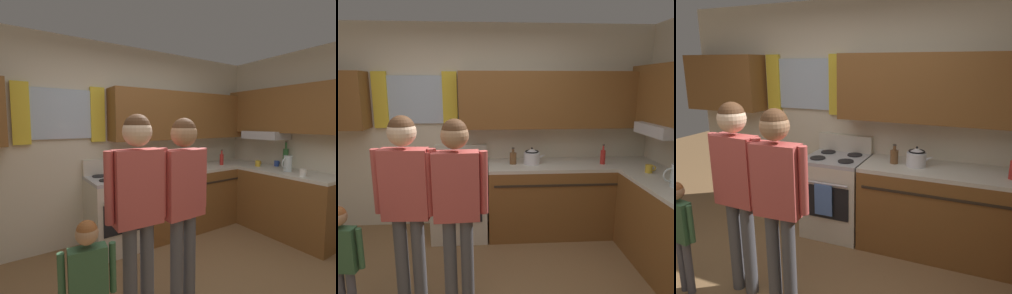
% 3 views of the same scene
% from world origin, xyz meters
% --- Properties ---
extents(back_wall_unit, '(4.60, 0.42, 2.60)m').
position_xyz_m(back_wall_unit, '(0.08, 1.82, 1.45)').
color(back_wall_unit, beige).
rests_on(back_wall_unit, ground).
extents(kitchen_counter_run, '(2.12, 1.91, 0.90)m').
position_xyz_m(kitchen_counter_run, '(1.52, 1.18, 0.45)').
color(kitchen_counter_run, brown).
rests_on(kitchen_counter_run, ground).
extents(stove_oven, '(0.66, 0.67, 1.10)m').
position_xyz_m(stove_oven, '(-0.17, 1.54, 0.47)').
color(stove_oven, beige).
rests_on(stove_oven, ground).
extents(bottle_sauce_red, '(0.06, 0.06, 0.25)m').
position_xyz_m(bottle_sauce_red, '(1.58, 1.48, 0.99)').
color(bottle_sauce_red, red).
rests_on(bottle_sauce_red, kitchen_counter_run).
extents(bottle_squat_brown, '(0.08, 0.08, 0.21)m').
position_xyz_m(bottle_squat_brown, '(0.49, 1.54, 0.98)').
color(bottle_squat_brown, brown).
rests_on(bottle_squat_brown, kitchen_counter_run).
extents(bottle_wine_green, '(0.08, 0.08, 0.39)m').
position_xyz_m(bottle_wine_green, '(2.23, 0.79, 1.05)').
color(bottle_wine_green, '#2D6633').
rests_on(bottle_wine_green, kitchen_counter_run).
extents(mug_cobalt_blue, '(0.11, 0.07, 0.08)m').
position_xyz_m(mug_cobalt_blue, '(2.22, 0.92, 0.94)').
color(mug_cobalt_blue, '#2D479E').
rests_on(mug_cobalt_blue, kitchen_counter_run).
extents(mug_ceramic_white, '(0.13, 0.08, 0.09)m').
position_xyz_m(mug_ceramic_white, '(1.81, 0.29, 0.95)').
color(mug_ceramic_white, white).
rests_on(mug_ceramic_white, kitchen_counter_run).
extents(mug_mustard_yellow, '(0.12, 0.08, 0.09)m').
position_xyz_m(mug_mustard_yellow, '(1.96, 1.08, 0.95)').
color(mug_mustard_yellow, gold).
rests_on(mug_mustard_yellow, kitchen_counter_run).
extents(stovetop_kettle, '(0.27, 0.20, 0.21)m').
position_xyz_m(stovetop_kettle, '(0.72, 1.54, 1.00)').
color(stovetop_kettle, silver).
rests_on(stovetop_kettle, kitchen_counter_run).
extents(water_pitcher, '(0.19, 0.11, 0.22)m').
position_xyz_m(water_pitcher, '(1.95, 0.59, 1.01)').
color(water_pitcher, silver).
rests_on(water_pitcher, kitchen_counter_run).
extents(adult_holding_child, '(0.51, 0.22, 1.63)m').
position_xyz_m(adult_holding_child, '(-0.48, 0.28, 1.03)').
color(adult_holding_child, '#4C4C51').
rests_on(adult_holding_child, ground).
extents(adult_in_plaid, '(0.50, 0.22, 1.61)m').
position_xyz_m(adult_in_plaid, '(-0.08, 0.25, 1.01)').
color(adult_in_plaid, '#4C4C51').
rests_on(adult_in_plaid, ground).
extents(small_child, '(0.33, 0.13, 1.00)m').
position_xyz_m(small_child, '(-0.92, 0.06, 0.63)').
color(small_child, '#4C4C56').
rests_on(small_child, ground).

